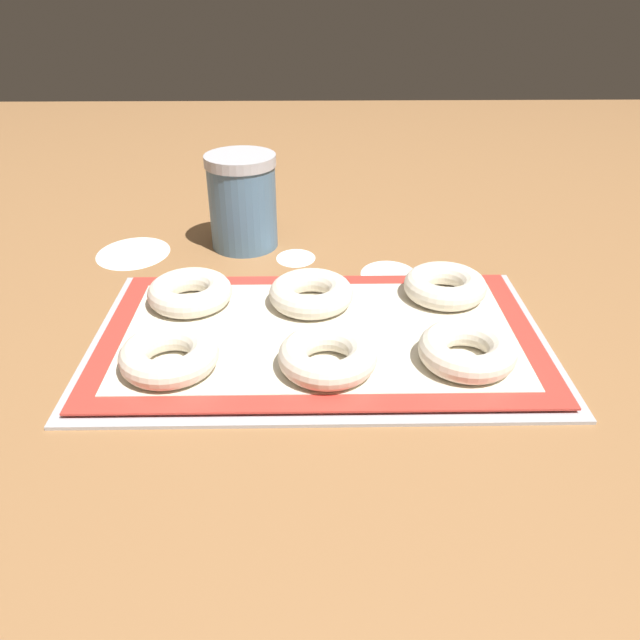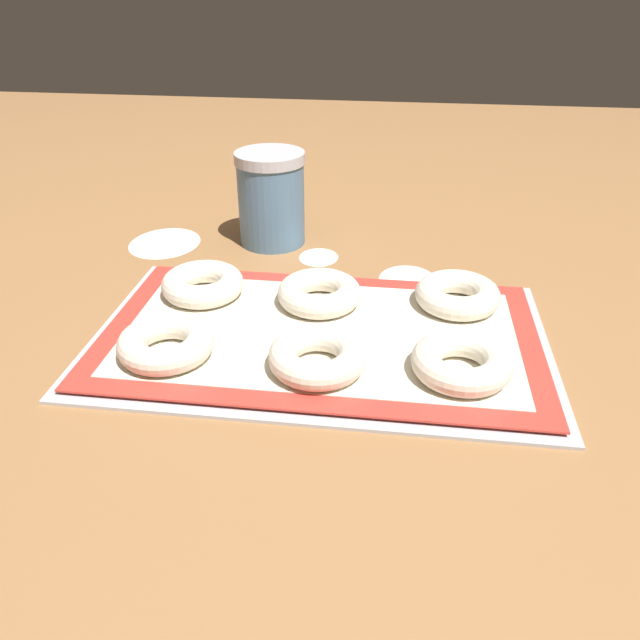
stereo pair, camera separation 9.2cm
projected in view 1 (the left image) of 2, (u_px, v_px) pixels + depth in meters
ground_plane at (312, 335)px, 0.75m from camera, size 2.80×2.80×0.00m
baking_tray at (320, 336)px, 0.74m from camera, size 0.54×0.32×0.01m
baking_mat at (320, 333)px, 0.74m from camera, size 0.51×0.30×0.00m
bagel_front_left at (170, 355)px, 0.66m from camera, size 0.11×0.11×0.03m
bagel_front_center at (328, 356)px, 0.66m from camera, size 0.11×0.11×0.03m
bagel_front_right at (468, 350)px, 0.67m from camera, size 0.11×0.11×0.03m
bagel_back_left at (190, 292)px, 0.79m from camera, size 0.11×0.11×0.03m
bagel_back_center at (314, 293)px, 0.79m from camera, size 0.11×0.11×0.03m
bagel_back_right at (445, 286)px, 0.81m from camera, size 0.11×0.11×0.03m
flour_canister at (243, 201)px, 0.95m from camera, size 0.11×0.11×0.14m
flour_patch_near at (389, 274)px, 0.89m from camera, size 0.08×0.09×0.00m
flour_patch_far at (296, 257)px, 0.94m from camera, size 0.06×0.07×0.00m
flour_patch_side at (134, 252)px, 0.96m from camera, size 0.11×0.12×0.00m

